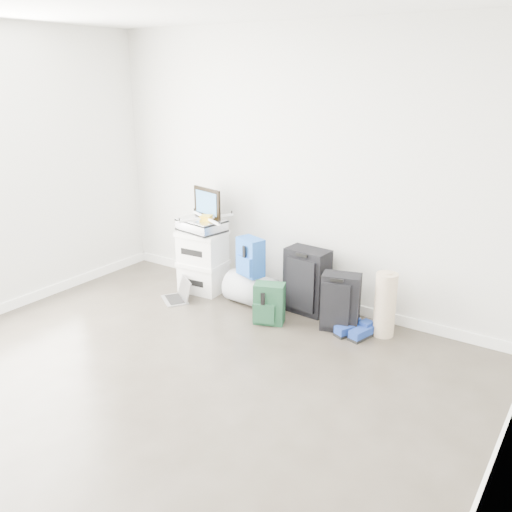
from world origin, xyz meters
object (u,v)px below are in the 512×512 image
Objects in this scene: briefcase at (202,225)px; carry_on at (340,302)px; duffel_bag at (252,289)px; laptop at (179,295)px; boxes_stack at (203,261)px; large_suitcase at (307,281)px.

carry_on is at bearing 7.85° from briefcase.
laptop is (-0.69, -0.33, -0.11)m from duffel_bag.
duffel_bag is (0.65, -0.02, -0.17)m from boxes_stack.
carry_on is at bearing -6.43° from boxes_stack.
boxes_stack is 0.67m from duffel_bag.
duffel_bag is at bearing 162.45° from carry_on.
large_suitcase is 1.64× the size of laptop.
briefcase is 1.70m from carry_on.
duffel_bag is 1.35× the size of laptop.
carry_on is 1.72m from laptop.
boxes_stack reaches higher than carry_on.
carry_on reaches higher than laptop.
boxes_stack is at bearing -169.64° from large_suitcase.
briefcase reaches higher than carry_on.
large_suitcase is 1.35m from laptop.
briefcase is 0.71× the size of large_suitcase.
boxes_stack is 1.24× the size of carry_on.
duffel_bag is 0.78m from laptop.
large_suitcase reaches higher than laptop.
carry_on is 1.37× the size of laptop.
boxes_stack is 1.03× the size of large_suitcase.
boxes_stack is 1.46× the size of briefcase.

